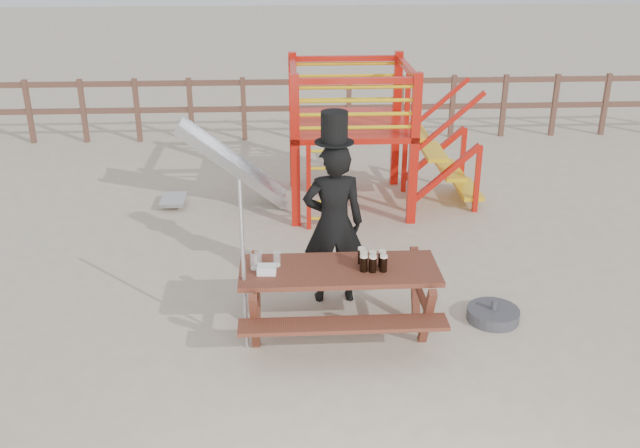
{
  "coord_description": "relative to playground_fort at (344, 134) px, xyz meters",
  "views": [
    {
      "loc": [
        -0.74,
        -6.32,
        3.92
      ],
      "look_at": [
        -0.37,
        0.8,
        0.86
      ],
      "focal_mm": 40.0,
      "sensor_mm": 36.0,
      "label": 1
    }
  ],
  "objects": [
    {
      "name": "metal_pole",
      "position": [
        -1.28,
        -3.85,
        -0.19
      ],
      "size": [
        0.04,
        0.04,
        1.77
      ],
      "primitive_type": "cylinder",
      "color": "#B2B2B7",
      "rests_on": "ground"
    },
    {
      "name": "empty_glasses",
      "position": [
        -1.1,
        -3.59,
        -0.24
      ],
      "size": [
        0.3,
        0.15,
        0.15
      ],
      "color": "silver",
      "rests_on": "picnic_table"
    },
    {
      "name": "stout_pints",
      "position": [
        -0.04,
        -3.68,
        -0.23
      ],
      "size": [
        0.27,
        0.27,
        0.17
      ],
      "color": "black",
      "rests_on": "picnic_table"
    },
    {
      "name": "man_with_hat",
      "position": [
        -0.36,
        -2.89,
        -0.11
      ],
      "size": [
        0.68,
        0.47,
        2.14
      ],
      "rotation": [
        0.0,
        0.0,
        3.19
      ],
      "color": "black",
      "rests_on": "ground"
    },
    {
      "name": "ground",
      "position": [
        -0.12,
        -3.58,
        -1.07
      ],
      "size": [
        60.0,
        60.0,
        0.0
      ],
      "primitive_type": "plane",
      "color": "#C1B296",
      "rests_on": "ground"
    },
    {
      "name": "picnic_table",
      "position": [
        -0.35,
        -3.66,
        -0.59
      ],
      "size": [
        1.97,
        1.36,
        0.76
      ],
      "rotation": [
        0.0,
        0.0,
        0.0
      ],
      "color": "maroon",
      "rests_on": "ground"
    },
    {
      "name": "playground_fort",
      "position": [
        0.0,
        0.0,
        0.0
      ],
      "size": [
        4.71,
        1.84,
        2.1
      ],
      "color": "red",
      "rests_on": "ground"
    },
    {
      "name": "paper_bag",
      "position": [
        -1.06,
        -3.73,
        -0.27
      ],
      "size": [
        0.19,
        0.15,
        0.08
      ],
      "primitive_type": "cube",
      "rotation": [
        0.0,
        0.0,
        -0.07
      ],
      "color": "white",
      "rests_on": "picnic_table"
    },
    {
      "name": "back_fence",
      "position": [
        -0.12,
        3.42,
        -0.34
      ],
      "size": [
        15.09,
        0.09,
        1.2
      ],
      "color": "brown",
      "rests_on": "ground"
    },
    {
      "name": "parasol_base",
      "position": [
        1.31,
        -3.45,
        -1.01
      ],
      "size": [
        0.55,
        0.55,
        0.23
      ],
      "color": "#3D3D42",
      "rests_on": "ground"
    }
  ]
}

